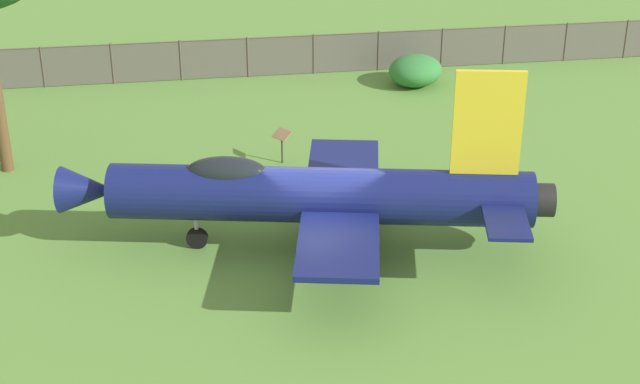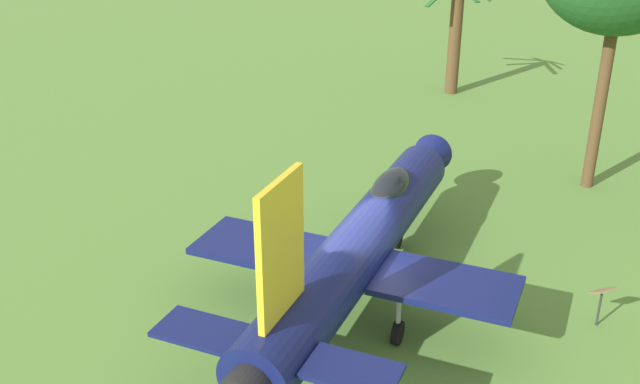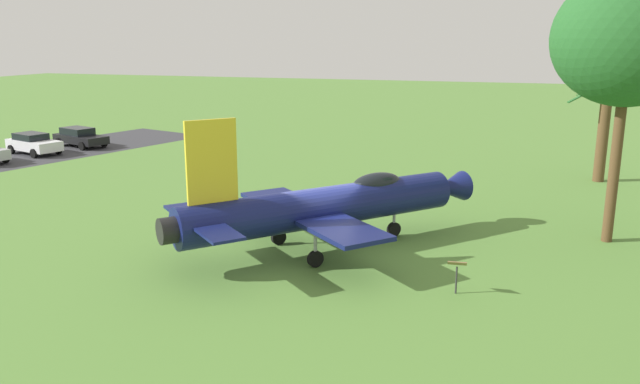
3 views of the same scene
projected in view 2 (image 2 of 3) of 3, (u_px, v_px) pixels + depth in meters
name	position (u px, v px, depth m)	size (l,w,h in m)	color
ground_plane	(357.00, 305.00, 19.13)	(200.00, 200.00, 0.00)	#568438
display_jet	(363.00, 240.00, 18.68)	(10.66, 11.46, 5.33)	#111951
palm_tree	(455.00, 36.00, 35.35)	(4.04, 4.17, 5.60)	brown
info_plaque	(601.00, 296.00, 17.97)	(0.64, 0.45, 1.14)	#333333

